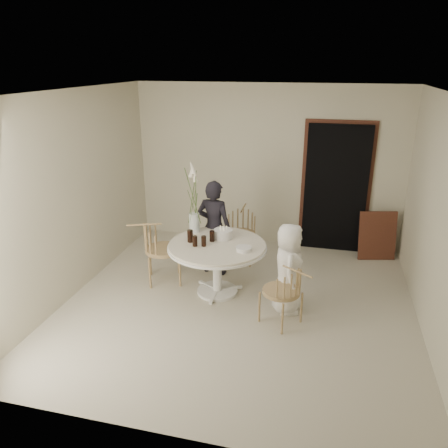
% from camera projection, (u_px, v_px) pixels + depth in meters
% --- Properties ---
extents(ground, '(4.50, 4.50, 0.00)m').
position_uv_depth(ground, '(238.00, 304.00, 5.77)').
color(ground, beige).
rests_on(ground, ground).
extents(room_shell, '(4.50, 4.50, 4.50)m').
position_uv_depth(room_shell, '(240.00, 186.00, 5.20)').
color(room_shell, silver).
rests_on(room_shell, ground).
extents(doorway, '(1.00, 0.10, 2.10)m').
position_uv_depth(doorway, '(336.00, 189.00, 7.14)').
color(doorway, black).
rests_on(doorway, ground).
extents(door_trim, '(1.12, 0.03, 2.22)m').
position_uv_depth(door_trim, '(336.00, 185.00, 7.15)').
color(door_trim, maroon).
rests_on(door_trim, ground).
extents(table, '(1.33, 1.33, 0.73)m').
position_uv_depth(table, '(217.00, 252.00, 5.86)').
color(table, white).
rests_on(table, ground).
extents(picture_frame, '(0.62, 0.31, 0.78)m').
position_uv_depth(picture_frame, '(377.00, 236.00, 6.99)').
color(picture_frame, maroon).
rests_on(picture_frame, ground).
extents(chair_far, '(0.48, 0.51, 0.83)m').
position_uv_depth(chair_far, '(242.00, 227.00, 6.96)').
color(chair_far, tan).
rests_on(chair_far, ground).
extents(chair_right, '(0.60, 0.58, 0.79)m').
position_uv_depth(chair_right, '(289.00, 288.00, 5.13)').
color(chair_right, tan).
rests_on(chair_right, ground).
extents(chair_left, '(0.65, 0.63, 0.91)m').
position_uv_depth(chair_left, '(154.00, 244.00, 6.18)').
color(chair_left, tan).
rests_on(chair_left, ground).
extents(girl, '(0.57, 0.41, 1.43)m').
position_uv_depth(girl, '(214.00, 228.00, 6.42)').
color(girl, black).
rests_on(girl, ground).
extents(boy, '(0.47, 0.63, 1.18)m').
position_uv_depth(boy, '(288.00, 269.00, 5.44)').
color(boy, white).
rests_on(boy, ground).
extents(birthday_cake, '(0.26, 0.26, 0.17)m').
position_uv_depth(birthday_cake, '(223.00, 234.00, 5.99)').
color(birthday_cake, silver).
rests_on(birthday_cake, table).
extents(cola_tumbler_a, '(0.07, 0.07, 0.14)m').
position_uv_depth(cola_tumbler_a, '(195.00, 241.00, 5.73)').
color(cola_tumbler_a, black).
rests_on(cola_tumbler_a, table).
extents(cola_tumbler_b, '(0.09, 0.09, 0.14)m').
position_uv_depth(cola_tumbler_b, '(204.00, 241.00, 5.73)').
color(cola_tumbler_b, black).
rests_on(cola_tumbler_b, table).
extents(cola_tumbler_c, '(0.09, 0.09, 0.17)m').
position_uv_depth(cola_tumbler_c, '(190.00, 236.00, 5.86)').
color(cola_tumbler_c, black).
rests_on(cola_tumbler_c, table).
extents(cola_tumbler_d, '(0.09, 0.09, 0.15)m').
position_uv_depth(cola_tumbler_d, '(212.00, 236.00, 5.88)').
color(cola_tumbler_d, black).
rests_on(cola_tumbler_d, table).
extents(plate_stack, '(0.24, 0.24, 0.05)m').
position_uv_depth(plate_stack, '(244.00, 249.00, 5.61)').
color(plate_stack, white).
rests_on(plate_stack, table).
extents(flower_vase, '(0.15, 0.15, 1.03)m').
position_uv_depth(flower_vase, '(194.00, 208.00, 6.10)').
color(flower_vase, silver).
rests_on(flower_vase, table).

